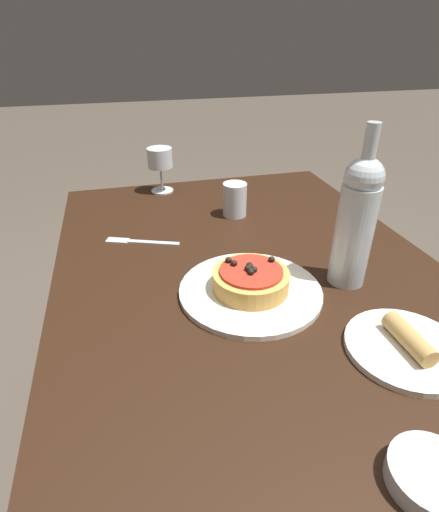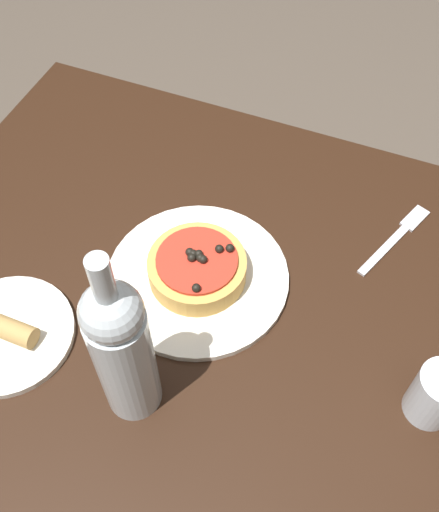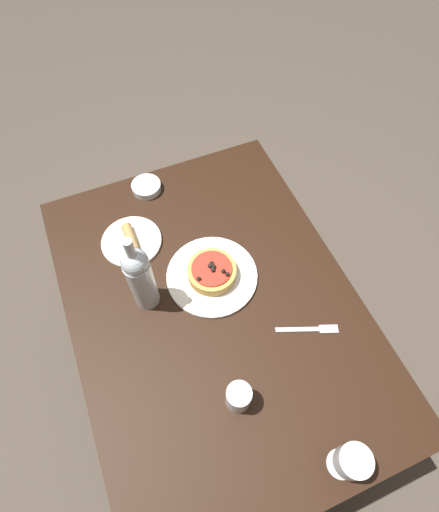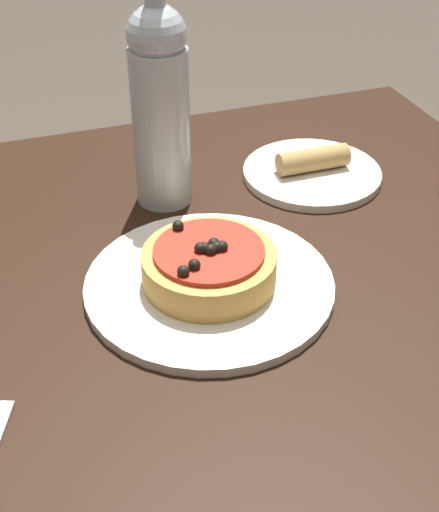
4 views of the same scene
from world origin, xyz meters
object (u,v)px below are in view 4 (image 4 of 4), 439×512
Objects in this scene: dining_table at (130,346)px; side_plate at (312,171)px; wine_bottle at (160,103)px; dinner_plate at (209,285)px; pizza at (209,265)px.

dining_table is 0.38m from side_plate.
wine_bottle reaches higher than side_plate.
side_plate is (-0.23, -0.21, 0.00)m from dinner_plate.
dinner_plate is (-0.10, 0.03, 0.10)m from dining_table.
dinner_plate is at bearing 161.74° from dining_table.
dining_table is 0.14m from dinner_plate.
dining_table is 7.75× the size of pizza.
wine_bottle reaches higher than pizza.
dinner_plate is at bearing 41.89° from side_plate.
pizza reaches higher than dinner_plate.
dinner_plate is 0.31m from side_plate.
pizza reaches higher than side_plate.
dinner_plate reaches higher than dining_table.
wine_bottle is 0.26m from side_plate.
side_plate is (-0.33, -0.17, 0.10)m from dining_table.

